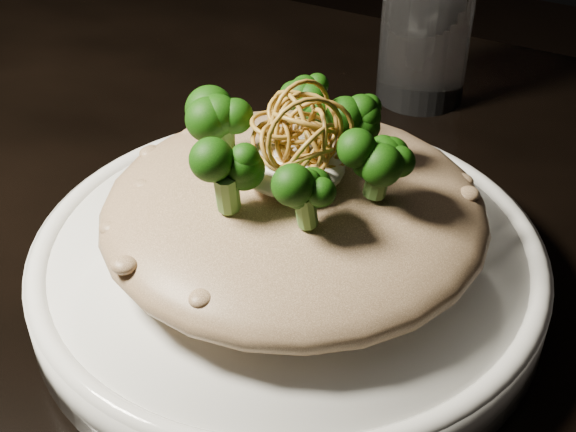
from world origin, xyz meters
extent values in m
cube|color=black|center=(0.00, 0.00, 0.73)|extent=(1.10, 0.80, 0.04)
cylinder|color=black|center=(-0.48, 0.33, 0.35)|extent=(0.05, 0.05, 0.71)
cylinder|color=white|center=(0.04, -0.02, 0.77)|extent=(0.31, 0.31, 0.03)
ellipsoid|color=brown|center=(0.04, -0.01, 0.81)|extent=(0.23, 0.23, 0.05)
ellipsoid|color=white|center=(0.04, -0.02, 0.84)|extent=(0.06, 0.06, 0.02)
cylinder|color=white|center=(0.02, 0.26, 0.82)|extent=(0.08, 0.08, 0.13)
camera|label=1|loc=(0.21, -0.35, 1.08)|focal=50.00mm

